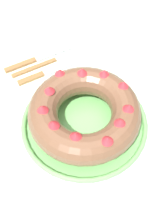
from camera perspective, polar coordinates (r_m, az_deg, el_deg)
ground_plane at (r=1.35m, az=0.05°, el=-19.92°), size 8.00×8.00×0.00m
dining_table at (r=0.71m, az=0.09°, el=-6.21°), size 1.56×1.05×0.76m
serving_dish at (r=0.64m, az=0.00°, el=-2.25°), size 0.30×0.30×0.02m
bundt_cake at (r=0.60m, az=0.01°, el=0.05°), size 0.26×0.26×0.08m
fork at (r=0.78m, az=-7.94°, el=10.61°), size 0.02×0.19×0.01m
serving_knife at (r=0.79m, az=-10.76°, el=11.06°), size 0.02×0.21×0.01m
cake_knife at (r=0.75m, az=-9.03°, el=8.17°), size 0.02×0.17×0.01m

